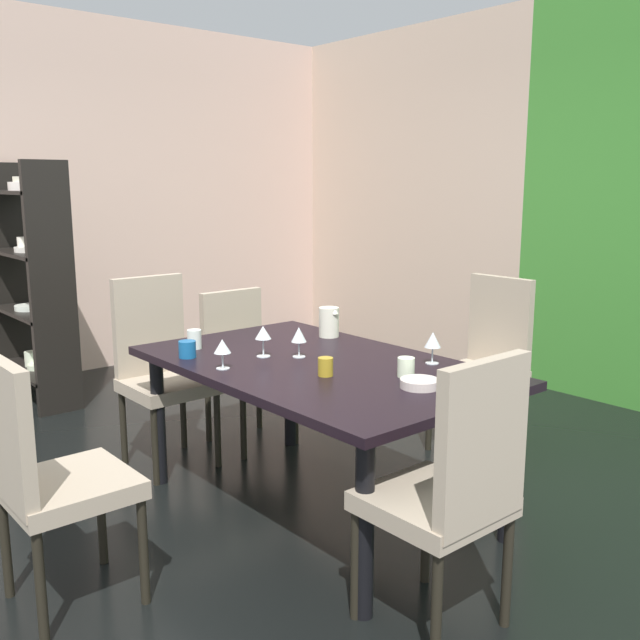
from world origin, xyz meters
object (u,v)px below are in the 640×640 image
object	(u,v)px
chair_right_near	(453,485)
wine_glass_left	(433,341)
chair_left_far	(244,357)
cup_west	(187,349)
chair_head_far	(487,357)
pitcher_front	(329,322)
display_shelf	(30,282)
serving_bowl_center	(420,383)
chair_left_near	(160,364)
dining_table	(318,378)
cup_east	(406,367)
cup_right	(326,367)
wine_glass_corner	(222,347)
wine_glass_north	(299,335)
wine_glass_near_window	(263,334)
cup_near_shelf	(194,339)
serving_bowl_rear	(469,375)
chair_head_near	(46,471)

from	to	relation	value
chair_right_near	wine_glass_left	bearing A→B (deg)	45.48
chair_left_far	cup_west	bearing A→B (deg)	38.50
chair_head_far	pitcher_front	xyz separation A→B (m)	(-0.41, -0.87, 0.26)
display_shelf	pitcher_front	world-z (taller)	display_shelf
serving_bowl_center	chair_head_far	bearing A→B (deg)	115.03
chair_left_near	display_shelf	size ratio (longest dim) A/B	0.61
dining_table	wine_glass_left	size ratio (longest dim) A/B	11.73
chair_left_far	cup_east	xyz separation A→B (m)	(1.47, -0.15, 0.26)
cup_right	wine_glass_corner	bearing A→B (deg)	-144.41
wine_glass_north	serving_bowl_center	xyz separation A→B (m)	(0.73, 0.05, -0.09)
chair_left_near	wine_glass_north	distance (m)	0.98
chair_left_far	wine_glass_near_window	bearing A→B (deg)	62.37
chair_head_far	cup_near_shelf	bearing A→B (deg)	68.17
chair_left_far	serving_bowl_center	xyz separation A→B (m)	(1.62, -0.23, 0.23)
serving_bowl_rear	cup_west	xyz separation A→B (m)	(-1.13, -0.71, 0.02)
cup_west	chair_left_near	bearing A→B (deg)	165.87
chair_right_near	pitcher_front	size ratio (longest dim) A/B	6.23
chair_head_far	cup_near_shelf	world-z (taller)	chair_head_far
chair_right_near	wine_glass_corner	size ratio (longest dim) A/B	7.45
serving_bowl_rear	cup_east	bearing A→B (deg)	-142.43
wine_glass_left	chair_head_far	bearing A→B (deg)	111.26
cup_west	pitcher_front	xyz separation A→B (m)	(0.09, 0.83, 0.04)
cup_east	pitcher_front	size ratio (longest dim) A/B	0.52
cup_near_shelf	pitcher_front	size ratio (longest dim) A/B	0.60
wine_glass_north	cup_right	xyz separation A→B (m)	(0.34, -0.12, -0.07)
chair_right_near	chair_head_far	xyz separation A→B (m)	(-1.03, 1.56, 0.00)
cup_right	cup_near_shelf	world-z (taller)	cup_near_shelf
wine_glass_near_window	chair_left_near	bearing A→B (deg)	-169.45
chair_head_near	wine_glass_near_window	distance (m)	1.21
display_shelf	serving_bowl_center	world-z (taller)	display_shelf
chair_right_near	cup_near_shelf	xyz separation A→B (m)	(-1.66, -0.02, 0.23)
wine_glass_near_window	serving_bowl_rear	xyz separation A→B (m)	(0.91, 0.43, -0.09)
chair_left_far	cup_near_shelf	xyz separation A→B (m)	(0.41, -0.57, 0.26)
chair_left_far	cup_east	bearing A→B (deg)	84.36
chair_left_far	chair_left_near	world-z (taller)	chair_left_near
dining_table	cup_right	bearing A→B (deg)	-31.95
wine_glass_corner	pitcher_front	distance (m)	0.84
display_shelf	wine_glass_near_window	distance (m)	2.49
wine_glass_north	cup_east	distance (m)	0.59
chair_left_far	wine_glass_left	distance (m)	1.43
chair_right_near	cup_near_shelf	distance (m)	1.67
wine_glass_left	wine_glass_north	size ratio (longest dim) A/B	1.01
chair_right_near	cup_east	bearing A→B (deg)	55.93
chair_left_near	wine_glass_left	bearing A→B (deg)	115.41
dining_table	chair_head_near	xyz separation A→B (m)	(-0.01, -1.28, -0.12)
dining_table	display_shelf	bearing A→B (deg)	-171.57
chair_left_far	serving_bowl_rear	world-z (taller)	chair_left_far
cup_right	cup_east	world-z (taller)	cup_east
display_shelf	cup_east	xyz separation A→B (m)	(3.17, 0.54, -0.09)
chair_left_near	wine_glass_corner	distance (m)	0.90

